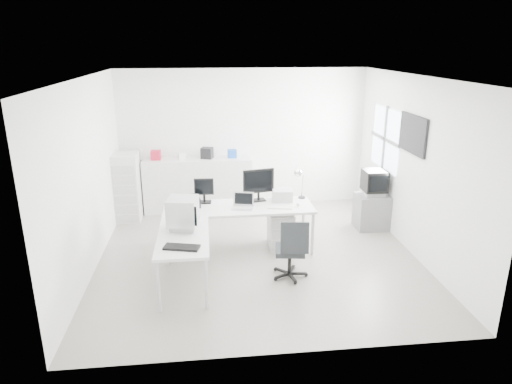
{
  "coord_description": "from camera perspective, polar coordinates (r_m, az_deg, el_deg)",
  "views": [
    {
      "loc": [
        -0.78,
        -6.66,
        3.26
      ],
      "look_at": [
        0.0,
        0.2,
        1.0
      ],
      "focal_mm": 32.0,
      "sensor_mm": 36.0,
      "label": 1
    }
  ],
  "objects": [
    {
      "name": "clutter_box_c",
      "position": [
        9.14,
        -6.14,
        4.87
      ],
      "size": [
        0.27,
        0.26,
        0.22
      ],
      "primitive_type": "cube",
      "rotation": [
        0.0,
        0.0,
        -0.33
      ],
      "color": "black",
      "rests_on": "sideboard"
    },
    {
      "name": "desk_lamp",
      "position": [
        7.72,
        5.81,
        1.06
      ],
      "size": [
        0.18,
        0.18,
        0.51
      ],
      "primitive_type": null,
      "rotation": [
        0.0,
        0.0,
        -0.06
      ],
      "color": "silver",
      "rests_on": "main_desk"
    },
    {
      "name": "clutter_box_b",
      "position": [
        9.16,
        -9.27,
        4.5
      ],
      "size": [
        0.16,
        0.15,
        0.13
      ],
      "primitive_type": "cube",
      "rotation": [
        0.0,
        0.0,
        0.33
      ],
      "color": "silver",
      "rests_on": "sideboard"
    },
    {
      "name": "black_keyboard",
      "position": [
        5.97,
        -9.27,
        -6.84
      ],
      "size": [
        0.49,
        0.29,
        0.03
      ],
      "primitive_type": "cube",
      "rotation": [
        0.0,
        0.0,
        -0.25
      ],
      "color": "black",
      "rests_on": "side_desk"
    },
    {
      "name": "floor",
      "position": [
        7.45,
        0.17,
        -7.8
      ],
      "size": [
        5.0,
        5.0,
        0.01
      ],
      "primitive_type": "cube",
      "color": "#B7AFA4",
      "rests_on": "ground"
    },
    {
      "name": "clutter_box_d",
      "position": [
        9.16,
        -3.0,
        4.82
      ],
      "size": [
        0.18,
        0.16,
        0.16
      ],
      "primitive_type": "cube",
      "rotation": [
        0.0,
        0.0,
        0.1
      ],
      "color": "#184AAD",
      "rests_on": "sideboard"
    },
    {
      "name": "back_wall",
      "position": [
        9.38,
        -1.59,
        6.67
      ],
      "size": [
        5.0,
        0.02,
        2.8
      ],
      "primitive_type": "cube",
      "color": "white",
      "rests_on": "floor"
    },
    {
      "name": "laser_printer",
      "position": [
        7.63,
        3.32,
        -0.36
      ],
      "size": [
        0.36,
        0.32,
        0.19
      ],
      "primitive_type": "cube",
      "rotation": [
        0.0,
        0.0,
        -0.1
      ],
      "color": "#ACACAC",
      "rests_on": "main_desk"
    },
    {
      "name": "clutter_bottle",
      "position": [
        9.27,
        -14.23,
        4.61
      ],
      "size": [
        0.07,
        0.07,
        0.22
      ],
      "primitive_type": "cylinder",
      "color": "silver",
      "rests_on": "sideboard"
    },
    {
      "name": "laptop",
      "position": [
        7.24,
        -1.72,
        -1.28
      ],
      "size": [
        0.38,
        0.39,
        0.21
      ],
      "primitive_type": null,
      "rotation": [
        0.0,
        0.0,
        -0.25
      ],
      "color": "#B7B7BA",
      "rests_on": "main_desk"
    },
    {
      "name": "white_keyboard",
      "position": [
        7.3,
        3.02,
        -1.95
      ],
      "size": [
        0.4,
        0.19,
        0.02
      ],
      "primitive_type": "cube",
      "rotation": [
        0.0,
        0.0,
        -0.18
      ],
      "color": "silver",
      "rests_on": "main_desk"
    },
    {
      "name": "wall_picture",
      "position": [
        7.62,
        19.02,
        6.86
      ],
      "size": [
        0.04,
        0.9,
        0.6
      ],
      "primitive_type": null,
      "color": "black",
      "rests_on": "right_wall"
    },
    {
      "name": "lcd_monitor_small",
      "position": [
        7.52,
        -6.51,
        0.12
      ],
      "size": [
        0.33,
        0.2,
        0.4
      ],
      "primitive_type": null,
      "rotation": [
        0.0,
        0.0,
        -0.07
      ],
      "color": "black",
      "rests_on": "main_desk"
    },
    {
      "name": "inkjet_printer",
      "position": [
        7.43,
        -8.78,
        -1.22
      ],
      "size": [
        0.49,
        0.41,
        0.15
      ],
      "primitive_type": "cube",
      "rotation": [
        0.0,
        0.0,
        0.21
      ],
      "color": "black",
      "rests_on": "main_desk"
    },
    {
      "name": "clutter_box_a",
      "position": [
        9.2,
        -12.4,
        4.53
      ],
      "size": [
        0.19,
        0.17,
        0.18
      ],
      "primitive_type": "cube",
      "rotation": [
        0.0,
        0.0,
        -0.06
      ],
      "color": "#B81A32",
      "rests_on": "sideboard"
    },
    {
      "name": "crt_tv",
      "position": [
        8.46,
        14.57,
        1.11
      ],
      "size": [
        0.5,
        0.48,
        0.45
      ],
      "primitive_type": null,
      "color": "black",
      "rests_on": "tv_cabinet"
    },
    {
      "name": "window",
      "position": [
        8.67,
        15.84,
        6.39
      ],
      "size": [
        0.02,
        1.2,
        1.1
      ],
      "primitive_type": null,
      "color": "white",
      "rests_on": "right_wall"
    },
    {
      "name": "tv_cabinet",
      "position": [
        8.63,
        14.29,
        -2.36
      ],
      "size": [
        0.59,
        0.48,
        0.64
      ],
      "primitive_type": "cube",
      "color": "slate",
      "rests_on": "floor"
    },
    {
      "name": "drawer_pedestal",
      "position": [
        7.66,
        3.09,
        -4.64
      ],
      "size": [
        0.4,
        0.5,
        0.6
      ],
      "primitive_type": "cube",
      "color": "silver",
      "rests_on": "floor"
    },
    {
      "name": "side_desk",
      "position": [
        6.49,
        -8.95,
        -8.48
      ],
      "size": [
        0.7,
        1.4,
        0.75
      ],
      "primitive_type": null,
      "color": "silver",
      "rests_on": "floor"
    },
    {
      "name": "white_mouse",
      "position": [
        7.39,
        5.26,
        -1.56
      ],
      "size": [
        0.06,
        0.06,
        0.06
      ],
      "primitive_type": "sphere",
      "color": "silver",
      "rests_on": "main_desk"
    },
    {
      "name": "office_chair",
      "position": [
        6.62,
        4.26,
        -6.91
      ],
      "size": [
        0.61,
        0.61,
        0.93
      ],
      "primitive_type": null,
      "rotation": [
        0.0,
        0.0,
        -0.14
      ],
      "color": "#292B2E",
      "rests_on": "floor"
    },
    {
      "name": "crt_monitor",
      "position": [
        6.48,
        -9.13,
        -2.64
      ],
      "size": [
        0.48,
        0.48,
        0.47
      ],
      "primitive_type": null,
      "rotation": [
        0.0,
        0.0,
        -0.17
      ],
      "color": "#B7B7BA",
      "rests_on": "side_desk"
    },
    {
      "name": "lcd_monitor_large",
      "position": [
        7.55,
        0.32,
        0.9
      ],
      "size": [
        0.56,
        0.31,
        0.55
      ],
      "primitive_type": null,
      "rotation": [
        0.0,
        0.0,
        0.21
      ],
      "color": "black",
      "rests_on": "main_desk"
    },
    {
      "name": "main_desk",
      "position": [
        7.5,
        -2.13,
        -4.5
      ],
      "size": [
        2.4,
        0.8,
        0.75
      ],
      "primitive_type": null,
      "color": "silver",
      "rests_on": "floor"
    },
    {
      "name": "ceiling",
      "position": [
        6.72,
        0.2,
        14.2
      ],
      "size": [
        5.0,
        5.0,
        0.01
      ],
      "primitive_type": "cube",
      "color": "white",
      "rests_on": "back_wall"
    },
    {
      "name": "sideboard",
      "position": [
        9.31,
        -7.24,
        0.96
      ],
      "size": [
        2.15,
        0.54,
        1.07
      ],
      "primitive_type": "cube",
      "color": "silver",
      "rests_on": "floor"
    },
    {
      "name": "filing_cabinet",
      "position": [
        9.0,
        -15.78,
        0.57
      ],
      "size": [
        0.46,
        0.54,
        1.3
      ],
      "primitive_type": "cube",
      "color": "silver",
      "rests_on": "floor"
    },
    {
      "name": "right_wall",
      "position": [
        7.65,
        19.15,
        3.04
      ],
      "size": [
        0.02,
        5.0,
        2.8
      ],
      "primitive_type": "cube",
      "color": "white",
      "rests_on": "floor"
    },
    {
      "name": "left_wall",
      "position": [
        7.13,
        -20.22,
        1.86
      ],
      "size": [
        0.02,
        5.0,
        2.8
      ],
      "primitive_type": "cube",
      "color": "white",
      "rests_on": "floor"
    }
  ]
}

